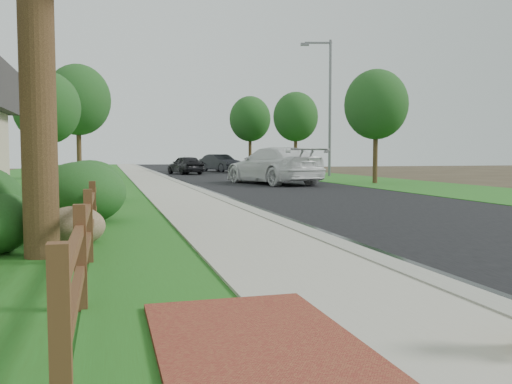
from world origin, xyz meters
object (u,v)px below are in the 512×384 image
object	(u,v)px
white_suv	(273,166)
dark_car_mid	(185,165)
ranch_fence	(94,202)
streetlight	(327,100)

from	to	relation	value
white_suv	dark_car_mid	world-z (taller)	white_suv
ranch_fence	white_suv	bearing A→B (deg)	61.08
dark_car_mid	streetlight	size ratio (longest dim) A/B	0.44
dark_car_mid	streetlight	distance (m)	12.34
white_suv	streetlight	size ratio (longest dim) A/B	0.69
white_suv	ranch_fence	bearing A→B (deg)	45.80
ranch_fence	dark_car_mid	xyz separation A→B (m)	(6.24, 31.17, 0.13)
white_suv	dark_car_mid	bearing A→B (deg)	-95.95
white_suv	streetlight	xyz separation A→B (m)	(6.67, 8.55, 4.47)
ranch_fence	white_suv	xyz separation A→B (m)	(8.76, 15.85, 0.37)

